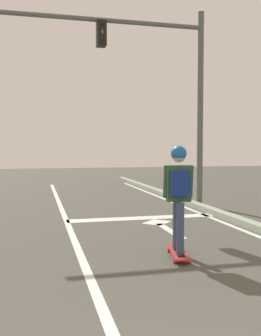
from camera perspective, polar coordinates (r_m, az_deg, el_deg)
The scene contains 9 objects.
lane_line_center at distance 7.20m, azimuth -8.60°, elevation -9.86°, with size 0.12×20.00×0.01m, color silver.
lane_line_curbside at distance 8.15m, azimuth 15.14°, elevation -8.42°, with size 0.12×20.00×0.01m, color silver.
stop_bar at distance 8.85m, azimuth 1.71°, elevation -7.40°, with size 3.41×0.40×0.01m, color silver.
lane_arrow_stem at distance 7.57m, azimuth 5.88°, elevation -9.20°, with size 0.16×1.40×0.01m, color silver.
lane_arrow_head at distance 8.36m, azimuth 3.91°, elevation -8.03°, with size 0.56×0.44×0.01m, color silver.
curb_strip at distance 8.26m, azimuth 16.68°, elevation -7.81°, with size 0.24×24.00×0.14m, color #95A28D.
skateboard at distance 5.80m, azimuth 7.07°, elevation -12.32°, with size 0.38×0.90×0.08m.
skater at distance 5.60m, azimuth 7.16°, elevation -2.67°, with size 0.43×0.60×1.55m.
traffic_signal_mast at distance 10.57m, azimuth 3.66°, elevation 14.14°, with size 5.58×0.34×5.30m.
Camera 1 is at (-1.14, -0.99, 1.60)m, focal length 41.13 mm.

